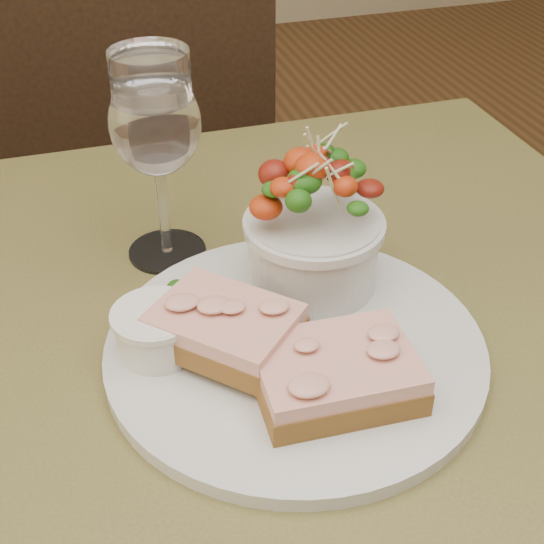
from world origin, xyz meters
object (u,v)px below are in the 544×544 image
object	(u,v)px
chair_far	(149,280)
ramekin	(156,329)
sandwich_front	(336,373)
sandwich_back	(225,327)
dinner_plate	(295,348)
salad_bowl	(314,222)
wine_glass	(156,129)
cafe_table	(259,450)

from	to	relation	value
chair_far	ramekin	size ratio (longest dim) A/B	14.95
sandwich_front	sandwich_back	bearing A→B (deg)	137.85
dinner_plate	ramekin	distance (m)	0.11
ramekin	sandwich_front	bearing A→B (deg)	-35.42
dinner_plate	ramekin	xyz separation A→B (m)	(-0.10, 0.02, 0.03)
sandwich_front	ramekin	xyz separation A→B (m)	(-0.11, 0.08, 0.00)
sandwich_front	salad_bowl	world-z (taller)	salad_bowl
sandwich_front	wine_glass	world-z (taller)	wine_glass
chair_far	ramekin	distance (m)	0.88
wine_glass	sandwich_back	bearing A→B (deg)	-84.69
sandwich_back	wine_glass	xyz separation A→B (m)	(-0.01, 0.16, 0.09)
chair_far	dinner_plate	xyz separation A→B (m)	(0.03, -0.75, 0.46)
sandwich_front	wine_glass	size ratio (longest dim) A/B	0.65
salad_bowl	wine_glass	size ratio (longest dim) A/B	0.73
sandwich_back	wine_glass	bearing A→B (deg)	141.15
cafe_table	salad_bowl	bearing A→B (deg)	45.33
dinner_plate	salad_bowl	bearing A→B (deg)	61.17
sandwich_back	salad_bowl	bearing A→B (deg)	80.58
sandwich_front	dinner_plate	bearing A→B (deg)	102.96
ramekin	wine_glass	bearing A→B (deg)	76.86
cafe_table	chair_far	xyz separation A→B (m)	(0.00, 0.75, -0.36)
ramekin	salad_bowl	xyz separation A→B (m)	(0.14, 0.05, 0.04)
cafe_table	ramekin	size ratio (longest dim) A/B	13.29
cafe_table	sandwich_front	size ratio (longest dim) A/B	7.00
chair_far	sandwich_front	bearing A→B (deg)	101.01
cafe_table	chair_far	distance (m)	0.83
chair_far	sandwich_back	world-z (taller)	chair_far
sandwich_back	ramekin	world-z (taller)	sandwich_back
dinner_plate	sandwich_front	world-z (taller)	sandwich_front
wine_glass	dinner_plate	bearing A→B (deg)	-67.72
ramekin	wine_glass	size ratio (longest dim) A/B	0.34
cafe_table	wine_glass	distance (m)	0.28
dinner_plate	chair_far	bearing A→B (deg)	92.12
sandwich_front	salad_bowl	xyz separation A→B (m)	(0.03, 0.13, 0.04)
cafe_table	chair_far	bearing A→B (deg)	89.91
cafe_table	salad_bowl	world-z (taller)	salad_bowl
cafe_table	ramekin	xyz separation A→B (m)	(-0.07, 0.02, 0.13)
sandwich_front	sandwich_back	xyz separation A→B (m)	(-0.06, 0.06, 0.01)
cafe_table	sandwich_front	bearing A→B (deg)	-55.34
sandwich_front	ramekin	distance (m)	0.14
cafe_table	dinner_plate	distance (m)	0.11
ramekin	cafe_table	bearing A→B (deg)	-16.93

